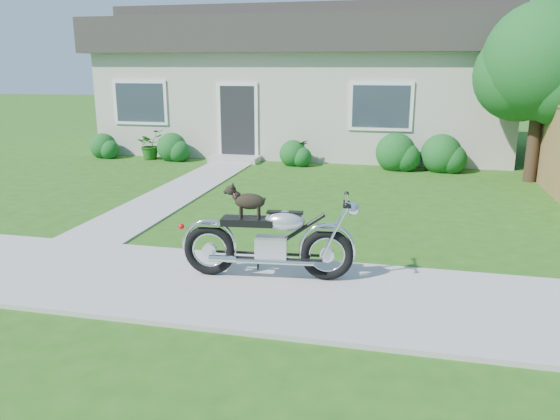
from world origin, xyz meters
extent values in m
plane|color=#235114|center=(0.00, 0.00, 0.00)|extent=(80.00, 80.00, 0.00)
cube|color=#9E9B93|center=(0.00, 0.00, 0.02)|extent=(24.00, 2.20, 0.04)
cube|color=#9E9B93|center=(-1.50, 5.00, 0.01)|extent=(1.20, 8.00, 0.03)
cube|color=beige|center=(0.00, 12.00, 1.50)|extent=(12.00, 6.00, 3.00)
cube|color=#2D2B28|center=(0.00, 12.00, 3.50)|extent=(12.60, 6.60, 1.00)
cube|color=#2D2B28|center=(0.00, 12.00, 4.20)|extent=(12.60, 2.00, 0.60)
cube|color=black|center=(-1.50, 8.97, 1.05)|extent=(1.00, 0.06, 2.10)
cube|color=#9E9B93|center=(-1.50, 8.62, 0.08)|extent=(1.40, 0.70, 0.16)
cube|color=#2D3847|center=(-4.50, 8.97, 1.60)|extent=(1.70, 0.05, 1.30)
cube|color=#2D3847|center=(2.50, 8.97, 1.60)|extent=(1.70, 0.05, 1.30)
cube|color=#976E43|center=(6.30, 9.00, 0.95)|extent=(0.12, 0.12, 1.90)
cylinder|color=#3D2B1C|center=(6.10, 7.66, 1.11)|extent=(0.28, 0.28, 2.22)
sphere|color=#144E1B|center=(6.10, 7.66, 2.75)|extent=(2.66, 2.66, 2.66)
sphere|color=#144E1B|center=(2.97, 8.50, 0.44)|extent=(1.04, 1.04, 1.04)
sphere|color=#144E1B|center=(4.12, 8.50, 0.44)|extent=(1.04, 1.04, 1.04)
sphere|color=#144E1B|center=(-3.35, 8.50, 0.36)|extent=(0.86, 0.86, 0.86)
sphere|color=#144E1B|center=(-5.54, 8.50, 0.33)|extent=(0.77, 0.77, 0.77)
sphere|color=#144E1B|center=(0.22, 8.50, 0.32)|extent=(0.75, 0.75, 0.75)
imported|color=#1E5817|center=(-4.05, 8.55, 0.43)|extent=(0.90, 0.96, 0.86)
imported|color=#1D5C19|center=(0.47, 8.55, 0.35)|extent=(0.52, 0.52, 0.69)
torus|color=black|center=(2.35, 0.39, 0.38)|extent=(0.68, 0.18, 0.67)
torus|color=black|center=(0.86, 0.23, 0.38)|extent=(0.68, 0.18, 0.67)
cube|color=silver|center=(1.66, 0.32, 0.42)|extent=(0.42, 0.28, 0.30)
ellipsoid|color=silver|center=(1.83, 0.34, 0.79)|extent=(0.54, 0.34, 0.26)
cube|color=black|center=(1.36, 0.28, 0.78)|extent=(0.67, 0.33, 0.09)
cube|color=silver|center=(2.35, 0.39, 0.72)|extent=(0.31, 0.17, 0.03)
cube|color=silver|center=(0.86, 0.23, 0.72)|extent=(0.31, 0.17, 0.03)
cylinder|color=silver|center=(2.57, 0.42, 1.09)|extent=(0.09, 0.60, 0.03)
sphere|color=silver|center=(2.65, 0.43, 0.98)|extent=(0.19, 0.19, 0.17)
cylinder|color=silver|center=(1.67, 0.19, 0.29)|extent=(1.10, 0.18, 0.06)
ellipsoid|color=black|center=(1.39, 0.29, 1.03)|extent=(0.40, 0.22, 0.20)
sphere|color=black|center=(1.15, 0.26, 1.17)|extent=(0.14, 0.14, 0.12)
cylinder|color=black|center=(1.27, 0.32, 0.90)|extent=(0.03, 0.03, 0.16)
cylinder|color=black|center=(1.28, 0.23, 0.90)|extent=(0.03, 0.03, 0.16)
cylinder|color=black|center=(1.49, 0.34, 0.90)|extent=(0.03, 0.03, 0.16)
cylinder|color=black|center=(1.50, 0.26, 0.90)|extent=(0.03, 0.03, 0.16)
torus|color=#C03349|center=(1.21, 0.27, 1.11)|extent=(0.07, 0.11, 0.10)
camera|label=1|loc=(3.25, -6.00, 2.67)|focal=35.00mm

